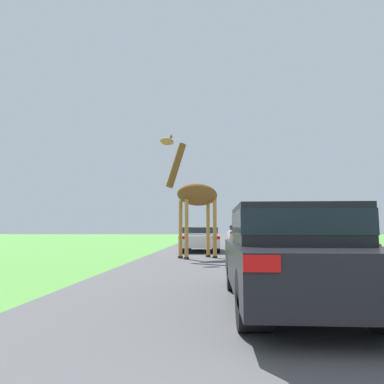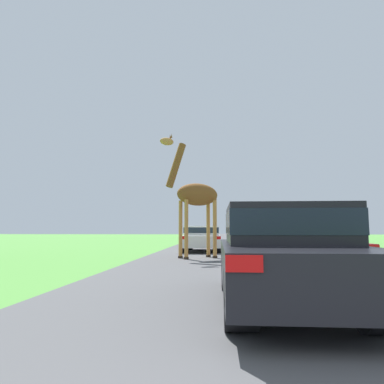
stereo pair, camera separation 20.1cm
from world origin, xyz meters
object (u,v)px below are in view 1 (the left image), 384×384
giraffe_near_road (195,196)px  car_far_ahead (316,244)px  car_queue_left (246,236)px  car_lead_maroon (292,252)px  car_verge_right (201,238)px  car_queue_right (240,233)px

giraffe_near_road → car_far_ahead: 5.17m
car_queue_left → car_lead_maroon: bearing=-93.2°
car_verge_right → car_queue_right: bearing=75.8°
car_queue_right → car_verge_right: car_queue_right is taller
car_queue_left → car_verge_right: bearing=-120.4°
car_lead_maroon → car_verge_right: 12.75m
car_lead_maroon → car_queue_left: (0.97, 17.36, -0.06)m
car_lead_maroon → car_verge_right: car_lead_maroon is taller
car_far_ahead → car_verge_right: car_verge_right is taller
giraffe_near_road → car_queue_left: bearing=-47.3°
car_queue_right → car_far_ahead: car_queue_right is taller
giraffe_near_road → car_verge_right: (0.08, 4.37, -1.77)m
car_queue_left → car_verge_right: 5.49m
giraffe_near_road → car_queue_left: giraffe_near_road is taller
car_lead_maroon → car_queue_left: 17.38m
giraffe_near_road → car_queue_left: (2.86, 9.11, -1.74)m
car_far_ahead → car_lead_maroon: bearing=-109.9°
car_queue_left → car_verge_right: size_ratio=1.00×
car_queue_left → car_verge_right: (-2.78, -4.74, -0.03)m
car_lead_maroon → car_queue_left: car_lead_maroon is taller
car_verge_right → car_queue_left: bearing=59.6°
car_far_ahead → car_verge_right: bearing=116.4°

